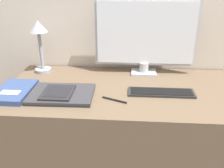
{
  "coord_description": "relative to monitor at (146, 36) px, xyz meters",
  "views": [
    {
      "loc": [
        -0.02,
        -0.99,
        1.33
      ],
      "look_at": [
        -0.1,
        0.15,
        0.81
      ],
      "focal_mm": 40.0,
      "sensor_mm": 36.0,
      "label": 1
    }
  ],
  "objects": [
    {
      "name": "desk",
      "position": [
        -0.07,
        -0.23,
        -0.61
      ],
      "size": [
        1.37,
        0.63,
        0.75
      ],
      "color": "brown",
      "rests_on": "ground_plane"
    },
    {
      "name": "monitor",
      "position": [
        0.0,
        0.0,
        0.0
      ],
      "size": [
        0.59,
        0.11,
        0.44
      ],
      "color": "#B7B7BC",
      "rests_on": "desk"
    },
    {
      "name": "keyboard",
      "position": [
        0.08,
        -0.28,
        -0.23
      ],
      "size": [
        0.34,
        0.1,
        0.01
      ],
      "color": "#282828",
      "rests_on": "desk"
    },
    {
      "name": "laptop",
      "position": [
        -0.43,
        -0.34,
        -0.22
      ],
      "size": [
        0.32,
        0.24,
        0.02
      ],
      "color": "#232328",
      "rests_on": "desk"
    },
    {
      "name": "ereader",
      "position": [
        -0.44,
        -0.35,
        -0.21
      ],
      "size": [
        0.15,
        0.17,
        0.01
      ],
      "color": "black",
      "rests_on": "laptop"
    },
    {
      "name": "desk_lamp",
      "position": [
        -0.63,
        -0.02,
        -0.01
      ],
      "size": [
        0.11,
        0.11,
        0.32
      ],
      "color": "#999EA8",
      "rests_on": "desk"
    },
    {
      "name": "notebook",
      "position": [
        -0.68,
        -0.33,
        -0.22
      ],
      "size": [
        0.17,
        0.26,
        0.03
      ],
      "color": "#334775",
      "rests_on": "desk"
    },
    {
      "name": "pen",
      "position": [
        -0.16,
        -0.37,
        -0.23
      ],
      "size": [
        0.12,
        0.06,
        0.01
      ],
      "color": "black",
      "rests_on": "desk"
    }
  ]
}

